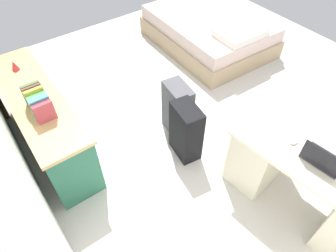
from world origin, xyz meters
The scene contains 10 objects.
ground_plane centered at (0.00, 0.00, 0.00)m, with size 5.86×5.86×0.00m, color beige.
desk centered at (-1.43, 0.05, 0.38)m, with size 1.51×0.82×0.73m.
credenza centered at (0.70, 1.69, 0.38)m, with size 1.80×0.48×0.75m.
bed centered at (1.24, -1.16, 0.24)m, with size 1.95×1.47×0.58m.
suitcase_black centered at (-0.28, 0.52, 0.33)m, with size 0.36×0.22×0.66m, color black.
suitcase_spare_grey centered at (0.04, 0.39, 0.33)m, with size 0.36×0.22×0.65m, color #4C4C51.
laptop centered at (-1.45, 0.11, 0.78)m, with size 0.33×0.26×0.21m.
computer_mouse centered at (-1.19, 0.10, 0.74)m, with size 0.06×0.10×0.03m, color white.
book_row centered at (0.43, 1.69, 0.85)m, with size 0.35×0.17×0.24m.
figurine_small centered at (1.21, 1.69, 0.80)m, with size 0.08×0.08×0.11m, color red.
Camera 1 is at (-1.86, 1.92, 2.67)m, focal length 31.78 mm.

